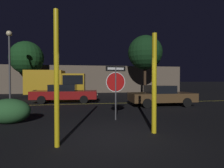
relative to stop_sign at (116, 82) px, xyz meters
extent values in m
plane|color=black|center=(-0.59, -2.31, -1.66)|extent=(260.00, 260.00, 0.00)
cube|color=gold|center=(-0.59, 5.33, -1.66)|extent=(43.50, 0.12, 0.01)
cylinder|color=#4C4C51|center=(0.00, 0.00, -0.50)|extent=(0.06, 0.06, 2.31)
cylinder|color=white|center=(0.00, 0.00, 0.00)|extent=(0.87, 0.08, 0.87)
cylinder|color=#B71414|center=(0.00, 0.00, 0.00)|extent=(0.80, 0.09, 0.81)
cube|color=black|center=(0.00, 0.00, 0.59)|extent=(0.89, 0.10, 0.22)
cube|color=white|center=(0.00, 0.00, 0.59)|extent=(0.73, 0.09, 0.10)
cylinder|color=yellow|center=(-2.11, -2.75, 0.13)|extent=(0.13, 0.13, 3.58)
cylinder|color=yellow|center=(0.89, -2.06, -0.02)|extent=(0.16, 0.16, 3.28)
ellipsoid|color=#2D6633|center=(-4.36, 0.12, -1.16)|extent=(1.64, 1.07, 1.00)
cube|color=maroon|center=(-2.75, 6.51, -1.06)|extent=(5.04, 2.20, 0.60)
cube|color=black|center=(-2.89, 6.52, -0.51)|extent=(2.09, 1.69, 0.49)
cylinder|color=black|center=(-1.16, 7.21, -1.36)|extent=(0.62, 0.25, 0.60)
cylinder|color=black|center=(-1.31, 5.53, -1.36)|extent=(0.62, 0.25, 0.60)
cylinder|color=black|center=(-4.18, 7.49, -1.36)|extent=(0.62, 0.25, 0.60)
cylinder|color=black|center=(-4.33, 5.80, -1.36)|extent=(0.62, 0.25, 0.60)
sphere|color=#F4EFCC|center=(-0.23, 6.82, -1.03)|extent=(0.14, 0.14, 0.14)
sphere|color=#F4EFCC|center=(-0.33, 5.74, -1.03)|extent=(0.14, 0.14, 0.14)
cube|color=brown|center=(3.88, 3.64, -1.07)|extent=(4.33, 1.98, 0.57)
cube|color=black|center=(3.75, 3.64, -0.54)|extent=(1.75, 1.66, 0.51)
cylinder|color=black|center=(5.23, 4.51, -1.36)|extent=(0.60, 0.21, 0.60)
cylinder|color=black|center=(5.19, 2.71, -1.36)|extent=(0.60, 0.21, 0.60)
cylinder|color=black|center=(2.57, 4.57, -1.36)|extent=(0.60, 0.21, 0.60)
cylinder|color=black|center=(2.53, 2.77, -1.36)|extent=(0.60, 0.21, 0.60)
sphere|color=#F4EFCC|center=(6.06, 4.18, -1.05)|extent=(0.14, 0.14, 0.14)
sphere|color=#F4EFCC|center=(6.04, 3.01, -1.05)|extent=(0.14, 0.14, 0.14)
cube|color=gold|center=(-2.21, 10.21, -0.29)|extent=(2.23, 2.30, 1.95)
cube|color=black|center=(-2.21, 10.21, 0.10)|extent=(2.03, 2.33, 0.86)
cube|color=gold|center=(-4.94, 10.41, -0.13)|extent=(3.55, 2.53, 2.26)
cylinder|color=black|center=(-2.18, 11.31, -1.24)|extent=(0.86, 0.34, 0.84)
cylinder|color=black|center=(-2.35, 9.12, -1.24)|extent=(0.86, 0.34, 0.84)
cylinder|color=black|center=(-5.45, 11.55, -1.24)|extent=(0.86, 0.34, 0.84)
cylinder|color=black|center=(-5.62, 9.37, -1.24)|extent=(0.86, 0.34, 0.84)
cylinder|color=#4C4C51|center=(-7.83, 9.54, 1.16)|extent=(0.16, 0.16, 5.64)
sphere|color=#F9E5B2|center=(-7.83, 9.54, 4.23)|extent=(0.49, 0.49, 0.49)
cylinder|color=#422D1E|center=(6.09, 12.66, 0.12)|extent=(0.32, 0.32, 3.56)
sphere|color=#143819|center=(6.09, 12.66, 3.38)|extent=(4.11, 4.11, 4.11)
cylinder|color=#422D1E|center=(-7.83, 14.51, -0.17)|extent=(0.32, 0.32, 2.97)
sphere|color=#19471E|center=(-7.83, 14.51, 2.69)|extent=(3.83, 3.83, 3.83)
cube|color=#6B5B4C|center=(-0.97, 17.90, 0.17)|extent=(27.31, 3.85, 3.65)
camera|label=1|loc=(-1.46, -7.47, 0.11)|focal=28.00mm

